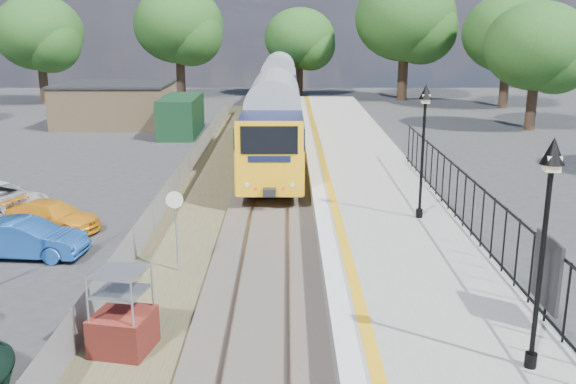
{
  "coord_description": "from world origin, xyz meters",
  "views": [
    {
      "loc": [
        0.7,
        -15.34,
        7.51
      ],
      "look_at": [
        0.73,
        5.3,
        2.0
      ],
      "focal_mm": 40.0,
      "sensor_mm": 36.0,
      "label": 1
    }
  ],
  "objects_px": {
    "speed_sign": "(175,219)",
    "car_blue": "(26,239)",
    "victorian_lamp_south": "(548,202)",
    "train": "(277,97)",
    "brick_plinth": "(122,313)",
    "car_yellow": "(53,216)",
    "victorian_lamp_north": "(424,120)"
  },
  "relations": [
    {
      "from": "victorian_lamp_south",
      "to": "victorian_lamp_north",
      "type": "xyz_separation_m",
      "value": [
        -0.2,
        10.0,
        0.0
      ]
    },
    {
      "from": "brick_plinth",
      "to": "car_blue",
      "type": "xyz_separation_m",
      "value": [
        -4.72,
        6.25,
        -0.35
      ]
    },
    {
      "from": "speed_sign",
      "to": "car_blue",
      "type": "bearing_deg",
      "value": 163.29
    },
    {
      "from": "victorian_lamp_south",
      "to": "train",
      "type": "bearing_deg",
      "value": 99.26
    },
    {
      "from": "victorian_lamp_south",
      "to": "speed_sign",
      "type": "distance_m",
      "value": 11.15
    },
    {
      "from": "victorian_lamp_north",
      "to": "train",
      "type": "bearing_deg",
      "value": 102.59
    },
    {
      "from": "victorian_lamp_north",
      "to": "car_yellow",
      "type": "relative_size",
      "value": 1.24
    },
    {
      "from": "train",
      "to": "car_blue",
      "type": "height_order",
      "value": "train"
    },
    {
      "from": "victorian_lamp_south",
      "to": "brick_plinth",
      "type": "bearing_deg",
      "value": 165.43
    },
    {
      "from": "car_blue",
      "to": "car_yellow",
      "type": "bearing_deg",
      "value": 8.19
    },
    {
      "from": "brick_plinth",
      "to": "victorian_lamp_north",
      "type": "bearing_deg",
      "value": 42.66
    },
    {
      "from": "speed_sign",
      "to": "brick_plinth",
      "type": "bearing_deg",
      "value": -97.17
    },
    {
      "from": "victorian_lamp_south",
      "to": "car_yellow",
      "type": "xyz_separation_m",
      "value": [
        -13.47,
        11.34,
        -3.76
      ]
    },
    {
      "from": "car_yellow",
      "to": "brick_plinth",
      "type": "bearing_deg",
      "value": -131.42
    },
    {
      "from": "victorian_lamp_north",
      "to": "brick_plinth",
      "type": "bearing_deg",
      "value": -137.34
    },
    {
      "from": "train",
      "to": "car_yellow",
      "type": "bearing_deg",
      "value": -109.58
    },
    {
      "from": "brick_plinth",
      "to": "car_blue",
      "type": "bearing_deg",
      "value": 127.03
    },
    {
      "from": "victorian_lamp_north",
      "to": "car_blue",
      "type": "distance_m",
      "value": 13.72
    },
    {
      "from": "victorian_lamp_south",
      "to": "speed_sign",
      "type": "xyz_separation_m",
      "value": [
        -8.17,
        7.14,
        -2.55
      ]
    },
    {
      "from": "train",
      "to": "speed_sign",
      "type": "bearing_deg",
      "value": -95.74
    },
    {
      "from": "victorian_lamp_south",
      "to": "car_yellow",
      "type": "height_order",
      "value": "victorian_lamp_south"
    },
    {
      "from": "brick_plinth",
      "to": "speed_sign",
      "type": "relative_size",
      "value": 0.79
    },
    {
      "from": "train",
      "to": "brick_plinth",
      "type": "distance_m",
      "value": 31.67
    },
    {
      "from": "victorian_lamp_north",
      "to": "brick_plinth",
      "type": "distance_m",
      "value": 11.92
    },
    {
      "from": "train",
      "to": "car_blue",
      "type": "distance_m",
      "value": 26.48
    },
    {
      "from": "victorian_lamp_south",
      "to": "car_blue",
      "type": "xyz_separation_m",
      "value": [
        -13.34,
        8.49,
        -3.66
      ]
    },
    {
      "from": "brick_plinth",
      "to": "car_yellow",
      "type": "xyz_separation_m",
      "value": [
        -4.85,
        9.1,
        -0.45
      ]
    },
    {
      "from": "car_blue",
      "to": "car_yellow",
      "type": "relative_size",
      "value": 1.04
    },
    {
      "from": "victorian_lamp_north",
      "to": "car_yellow",
      "type": "distance_m",
      "value": 13.85
    },
    {
      "from": "train",
      "to": "car_blue",
      "type": "xyz_separation_m",
      "value": [
        -7.84,
        -25.24,
        -1.7
      ]
    },
    {
      "from": "victorian_lamp_south",
      "to": "brick_plinth",
      "type": "relative_size",
      "value": 2.24
    },
    {
      "from": "brick_plinth",
      "to": "car_blue",
      "type": "height_order",
      "value": "brick_plinth"
    }
  ]
}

